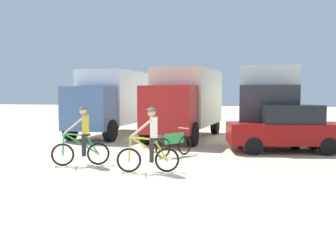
# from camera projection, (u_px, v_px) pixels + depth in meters

# --- Properties ---
(ground_plane) EXTENTS (120.00, 120.00, 0.00)m
(ground_plane) POSITION_uv_depth(u_px,v_px,m) (148.00, 184.00, 9.03)
(ground_plane) COLOR beige
(box_truck_avon_van) EXTENTS (2.47, 6.78, 3.35)m
(box_truck_avon_van) POSITION_uv_depth(u_px,v_px,m) (114.00, 99.00, 19.85)
(box_truck_avon_van) COLOR white
(box_truck_avon_van) RESTS_ON ground
(box_truck_cream_rv) EXTENTS (2.67, 6.85, 3.35)m
(box_truck_cream_rv) POSITION_uv_depth(u_px,v_px,m) (186.00, 100.00, 18.33)
(box_truck_cream_rv) COLOR beige
(box_truck_cream_rv) RESTS_ON ground
(box_truck_white_box) EXTENTS (2.42, 6.76, 3.35)m
(box_truck_white_box) POSITION_uv_depth(u_px,v_px,m) (269.00, 100.00, 17.49)
(box_truck_white_box) COLOR white
(box_truck_white_box) RESTS_ON ground
(sedan_parked) EXTENTS (4.49, 2.65, 1.76)m
(sedan_parked) POSITION_uv_depth(u_px,v_px,m) (286.00, 128.00, 13.97)
(sedan_parked) COLOR maroon
(sedan_parked) RESTS_ON ground
(cyclist_orange_shirt) EXTENTS (1.59, 0.84, 1.82)m
(cyclist_orange_shirt) POSITION_uv_depth(u_px,v_px,m) (82.00, 138.00, 11.33)
(cyclist_orange_shirt) COLOR black
(cyclist_orange_shirt) RESTS_ON ground
(cyclist_cowboy_hat) EXTENTS (1.67, 0.68, 1.82)m
(cyclist_cowboy_hat) POSITION_uv_depth(u_px,v_px,m) (150.00, 142.00, 10.32)
(cyclist_cowboy_hat) COLOR black
(cyclist_cowboy_hat) RESTS_ON ground
(bicycle_spare) EXTENTS (0.95, 1.51, 0.97)m
(bicycle_spare) POSITION_uv_depth(u_px,v_px,m) (174.00, 145.00, 13.02)
(bicycle_spare) COLOR black
(bicycle_spare) RESTS_ON ground
(supply_crate) EXTENTS (0.78, 0.74, 0.52)m
(supply_crate) POSITION_uv_depth(u_px,v_px,m) (253.00, 145.00, 13.98)
(supply_crate) COLOR #4C5199
(supply_crate) RESTS_ON ground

